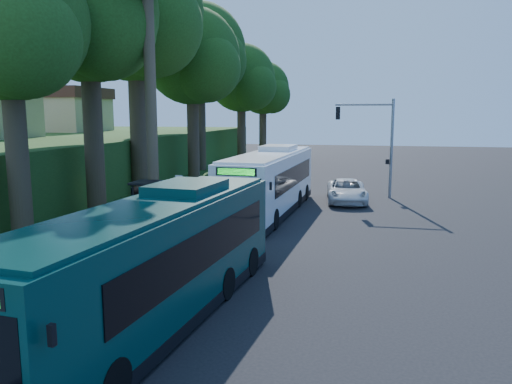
% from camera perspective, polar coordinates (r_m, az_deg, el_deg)
% --- Properties ---
extents(ground, '(140.00, 140.00, 0.00)m').
position_cam_1_polar(ground, '(27.27, 5.87, -3.76)').
color(ground, black).
rests_on(ground, ground).
extents(sidewalk, '(4.50, 70.00, 0.12)m').
position_cam_1_polar(sidewalk, '(28.94, -8.67, -2.95)').
color(sidewalk, gray).
rests_on(sidewalk, ground).
extents(red_curb, '(0.25, 30.00, 0.13)m').
position_cam_1_polar(red_curb, '(24.51, -6.93, -5.08)').
color(red_curb, maroon).
rests_on(red_curb, ground).
extents(grass_verge, '(8.00, 70.00, 0.06)m').
position_cam_1_polar(grass_verge, '(35.72, -14.39, -0.91)').
color(grass_verge, '#234719').
rests_on(grass_verge, ground).
extents(bus_shelter, '(3.20, 1.51, 2.55)m').
position_cam_1_polar(bus_shelter, '(26.00, -10.89, -0.44)').
color(bus_shelter, black).
rests_on(bus_shelter, ground).
extents(stop_sign_pole, '(0.35, 0.06, 3.17)m').
position_cam_1_polar(stop_sign_pole, '(23.31, -8.76, -0.77)').
color(stop_sign_pole, gray).
rests_on(stop_sign_pole, ground).
extents(traffic_signal_pole, '(4.10, 0.30, 7.00)m').
position_cam_1_polar(traffic_signal_pole, '(36.50, 13.68, 6.27)').
color(traffic_signal_pole, gray).
rests_on(traffic_signal_pole, ground).
extents(hillside_backdrop, '(24.00, 60.00, 8.80)m').
position_cam_1_polar(hillside_backdrop, '(50.87, -22.92, 4.27)').
color(hillside_backdrop, '#234719').
rests_on(hillside_backdrop, ground).
extents(tree_0, '(8.40, 8.00, 15.70)m').
position_cam_1_polar(tree_0, '(30.96, -18.53, 18.23)').
color(tree_0, '#382B1E').
rests_on(tree_0, ground).
extents(tree_1, '(10.50, 10.00, 18.26)m').
position_cam_1_polar(tree_1, '(38.65, -13.62, 18.78)').
color(tree_1, '#382B1E').
rests_on(tree_1, ground).
extents(tree_2, '(8.82, 8.40, 15.12)m').
position_cam_1_polar(tree_2, '(45.14, -7.22, 14.62)').
color(tree_2, '#382B1E').
rests_on(tree_2, ground).
extents(tree_3, '(10.08, 9.60, 17.28)m').
position_cam_1_polar(tree_3, '(53.47, -6.40, 15.36)').
color(tree_3, '#382B1E').
rests_on(tree_3, ground).
extents(tree_4, '(8.40, 8.00, 14.14)m').
position_cam_1_polar(tree_4, '(60.26, -1.60, 12.54)').
color(tree_4, '#382B1E').
rests_on(tree_4, ground).
extents(tree_5, '(7.35, 7.00, 12.86)m').
position_cam_1_polar(tree_5, '(67.81, 0.86, 11.50)').
color(tree_5, '#382B1E').
rests_on(tree_5, ground).
extents(tree_6, '(7.56, 7.20, 13.74)m').
position_cam_1_polar(tree_6, '(26.07, -26.34, 16.28)').
color(tree_6, '#382B1E').
rests_on(tree_6, ground).
extents(white_bus, '(3.64, 13.47, 3.97)m').
position_cam_1_polar(white_bus, '(30.21, 1.66, 1.27)').
color(white_bus, white).
rests_on(white_bus, ground).
extents(teal_bus, '(4.01, 12.99, 3.81)m').
position_cam_1_polar(teal_bus, '(14.72, -11.18, -7.49)').
color(teal_bus, '#093432').
rests_on(teal_bus, ground).
extents(pickup, '(3.06, 5.79, 1.55)m').
position_cam_1_polar(pickup, '(34.47, 10.34, 0.13)').
color(pickup, silver).
rests_on(pickup, ground).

